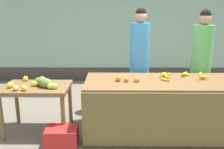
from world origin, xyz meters
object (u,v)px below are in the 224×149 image
vendor_woman_blue_shirt (140,62)px  produce_sack (91,98)px  produce_crate (62,136)px  vendor_woman_green_shirt (201,64)px

vendor_woman_blue_shirt → produce_sack: vendor_woman_blue_shirt is taller
produce_crate → produce_sack: 1.17m
vendor_woman_blue_shirt → produce_sack: size_ratio=3.35×
vendor_woman_blue_shirt → produce_crate: (-1.17, -1.10, -0.82)m
vendor_woman_blue_shirt → vendor_woman_green_shirt: 1.06m
vendor_woman_green_shirt → produce_sack: (-1.93, 0.06, -0.65)m
produce_crate → produce_sack: bearing=74.8°
produce_crate → vendor_woman_green_shirt: bearing=25.5°
vendor_woman_blue_shirt → vendor_woman_green_shirt: bearing=-2.0°
vendor_woman_green_shirt → produce_crate: bearing=-154.5°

